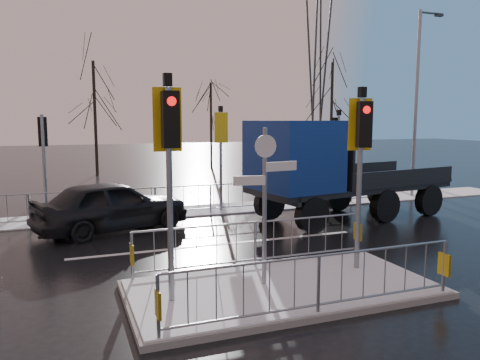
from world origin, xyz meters
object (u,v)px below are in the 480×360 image
object	(u,v)px
traffic_island	(281,273)
car_far_lane	(112,205)
street_lamp_right	(418,96)
flatbed_truck	(318,169)

from	to	relation	value
traffic_island	car_far_lane	world-z (taller)	traffic_island
car_far_lane	street_lamp_right	bearing A→B (deg)	-99.61
flatbed_truck	street_lamp_right	xyz separation A→B (m)	(6.67, 3.10, 2.61)
traffic_island	street_lamp_right	distance (m)	14.14
traffic_island	flatbed_truck	bearing A→B (deg)	54.01
traffic_island	street_lamp_right	world-z (taller)	street_lamp_right
traffic_island	car_far_lane	xyz separation A→B (m)	(-2.58, 6.45, 0.40)
car_far_lane	street_lamp_right	size ratio (longest dim) A/B	0.58
traffic_island	street_lamp_right	xyz separation A→B (m)	(10.58, 8.49, 4.00)
car_far_lane	flatbed_truck	distance (m)	6.65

